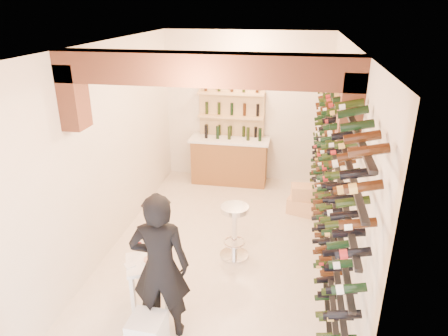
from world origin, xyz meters
name	(u,v)px	position (x,y,z in m)	size (l,w,h in m)	color
ground	(221,249)	(0.00, 0.00, 0.00)	(6.00, 6.00, 0.00)	silver
room_shell	(217,119)	(0.00, -0.26, 2.25)	(3.52, 6.02, 3.21)	silver
wine_rack	(327,167)	(1.53, 0.00, 1.55)	(0.32, 5.70, 2.56)	black
back_counter	(229,159)	(-0.30, 2.65, 0.53)	(1.70, 0.62, 1.29)	brown
back_shelving	(231,128)	(-0.30, 2.89, 1.17)	(1.40, 0.31, 2.73)	tan
tasting_table	(147,270)	(-0.65, -1.51, 0.60)	(0.67, 0.67, 0.89)	white
white_stool	(148,335)	(-0.43, -2.19, 0.24)	(0.38, 0.38, 0.48)	white
person	(160,267)	(-0.35, -1.85, 0.92)	(0.68, 0.44, 1.85)	black
chrome_barstool	(234,228)	(0.24, -0.15, 0.51)	(0.45, 0.45, 0.88)	silver
crate_lower	(302,205)	(1.29, 1.48, 0.15)	(0.51, 0.36, 0.31)	#DEAA7A
crate_upper	(303,192)	(1.29, 1.48, 0.43)	(0.44, 0.30, 0.26)	#DEAA7A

